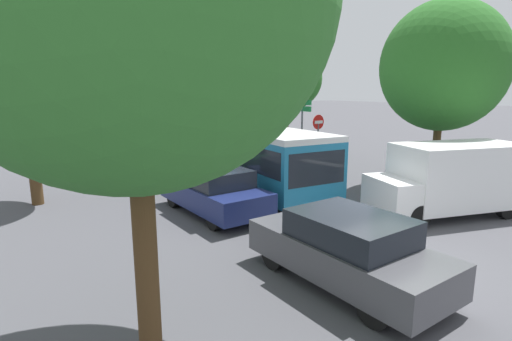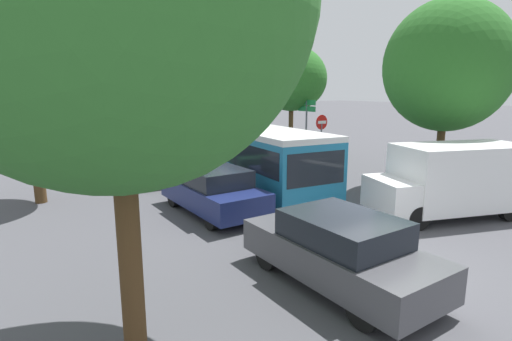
% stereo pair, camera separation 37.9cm
% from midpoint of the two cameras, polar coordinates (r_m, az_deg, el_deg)
% --- Properties ---
extents(ground_plane, '(200.00, 200.00, 0.00)m').
position_cam_midpoint_polar(ground_plane, '(10.06, 18.72, -12.57)').
color(ground_plane, '#47474C').
extents(articulated_bus, '(4.26, 16.96, 2.49)m').
position_cam_midpoint_polar(articulated_bus, '(19.99, -6.63, 4.08)').
color(articulated_bus, teal).
rests_on(articulated_bus, ground).
extents(city_bus_rear, '(3.29, 11.67, 2.48)m').
position_cam_midpoint_polar(city_bus_rear, '(38.76, -26.54, 6.52)').
color(city_bus_rear, silver).
rests_on(city_bus_rear, ground).
extents(queued_car_graphite, '(1.87, 4.38, 1.52)m').
position_cam_midpoint_polar(queued_car_graphite, '(8.56, 11.57, -10.90)').
color(queued_car_graphite, '#47474C').
rests_on(queued_car_graphite, ground).
extents(queued_car_navy, '(1.88, 4.40, 1.53)m').
position_cam_midpoint_polar(queued_car_navy, '(13.08, -6.87, -2.86)').
color(queued_car_navy, navy).
rests_on(queued_car_navy, ground).
extents(queued_car_green, '(1.80, 4.21, 1.46)m').
position_cam_midpoint_polar(queued_car_green, '(18.33, -16.53, 0.79)').
color(queued_car_green, '#236638').
rests_on(queued_car_green, ground).
extents(queued_car_red, '(1.83, 4.29, 1.49)m').
position_cam_midpoint_polar(queued_car_red, '(24.71, -21.26, 3.18)').
color(queued_car_red, '#B21E19').
rests_on(queued_car_red, ground).
extents(white_van, '(5.36, 3.46, 2.31)m').
position_cam_midpoint_polar(white_van, '(14.13, 25.56, -0.89)').
color(white_van, white).
rests_on(white_van, ground).
extents(traffic_light, '(0.35, 0.38, 3.40)m').
position_cam_midpoint_polar(traffic_light, '(16.09, -8.84, 6.02)').
color(traffic_light, '#56595E').
rests_on(traffic_light, ground).
extents(no_entry_sign, '(0.70, 0.08, 2.82)m').
position_cam_midpoint_polar(no_entry_sign, '(19.41, 8.29, 5.11)').
color(no_entry_sign, '#56595E').
rests_on(no_entry_sign, ground).
extents(direction_sign_post, '(0.10, 1.40, 3.60)m').
position_cam_midpoint_polar(direction_sign_post, '(22.29, 6.13, 7.73)').
color(direction_sign_post, '#56595E').
rests_on(direction_sign_post, ground).
extents(tree_left_mid, '(3.82, 3.82, 7.34)m').
position_cam_midpoint_polar(tree_left_mid, '(15.84, -31.13, 14.05)').
color(tree_left_mid, '#51381E').
rests_on(tree_left_mid, ground).
extents(tree_right_near, '(4.85, 4.85, 7.44)m').
position_cam_midpoint_polar(tree_right_near, '(17.64, 24.67, 12.99)').
color(tree_right_near, '#51381E').
rests_on(tree_right_near, ground).
extents(tree_right_mid, '(4.00, 4.00, 6.44)m').
position_cam_midpoint_polar(tree_right_mid, '(23.43, 3.97, 12.93)').
color(tree_right_mid, '#51381E').
rests_on(tree_right_mid, ground).
extents(tree_right_far, '(4.14, 4.14, 7.43)m').
position_cam_midpoint_polar(tree_right_far, '(33.05, -8.59, 13.29)').
color(tree_right_far, '#51381E').
rests_on(tree_right_far, ground).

